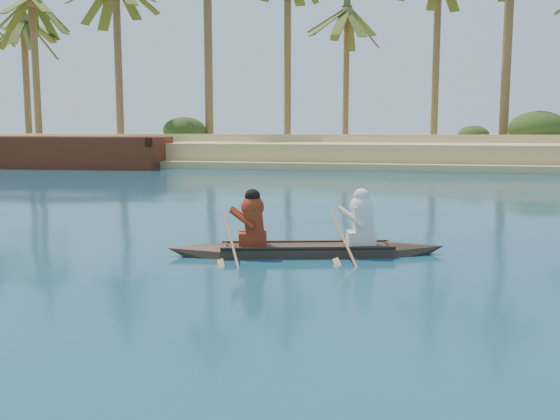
# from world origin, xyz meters

# --- Properties ---
(sandy_embankment) EXTENTS (150.00, 51.00, 1.50)m
(sandy_embankment) POSITION_xyz_m (0.00, 46.89, 0.53)
(sandy_embankment) COLOR tan
(sandy_embankment) RESTS_ON ground
(palm_grove) EXTENTS (110.00, 14.00, 16.00)m
(palm_grove) POSITION_xyz_m (0.00, 35.00, 8.00)
(palm_grove) COLOR #3B551E
(palm_grove) RESTS_ON ground
(shrub_cluster) EXTENTS (100.00, 6.00, 2.40)m
(shrub_cluster) POSITION_xyz_m (0.00, 31.50, 1.20)
(shrub_cluster) COLOR #203D16
(shrub_cluster) RESTS_ON ground
(canoe) EXTENTS (4.82, 1.86, 1.33)m
(canoe) POSITION_xyz_m (5.53, 1.34, 0.26)
(canoe) COLOR #38281E
(canoe) RESTS_ON ground
(barge_mid) EXTENTS (11.99, 4.88, 1.95)m
(barge_mid) POSITION_xyz_m (-12.00, 22.00, 0.68)
(barge_mid) COLOR maroon
(barge_mid) RESTS_ON ground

